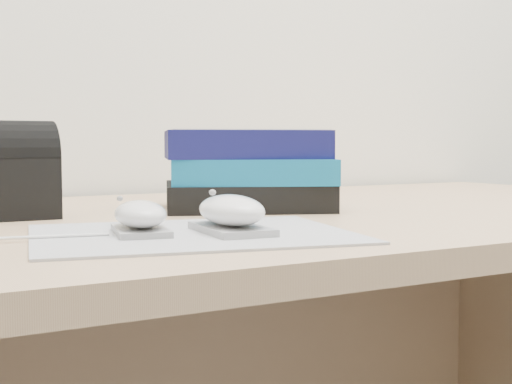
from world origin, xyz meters
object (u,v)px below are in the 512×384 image
desk (245,359)px  mouse_front (231,214)px  pouch (1,171)px  book_stack (247,170)px  mouse_rear (140,217)px

desk → mouse_front: (-0.17, -0.28, 0.26)m
desk → pouch: (-0.35, 0.01, 0.30)m
desk → book_stack: (-0.01, -0.03, 0.29)m
mouse_rear → book_stack: 0.33m
mouse_rear → desk: bearing=43.5°
desk → book_stack: size_ratio=5.52×
desk → mouse_rear: size_ratio=15.18×
mouse_front → book_stack: (0.16, 0.25, 0.03)m
desk → mouse_rear: 0.43m
mouse_front → pouch: 0.34m
desk → pouch: size_ratio=11.80×
book_stack → pouch: size_ratio=2.14×
desk → mouse_rear: bearing=-136.5°
pouch → book_stack: bearing=-6.2°
mouse_rear → mouse_front: mouse_front is taller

